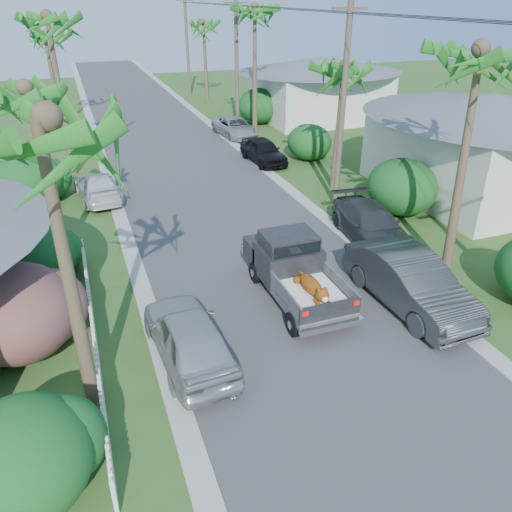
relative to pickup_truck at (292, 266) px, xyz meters
name	(u,v)px	position (x,y,z in m)	size (l,w,h in m)	color
ground	(386,433)	(-0.39, -6.36, -1.01)	(120.00, 120.00, 0.00)	#35541F
road	(170,149)	(-0.39, 18.64, -1.00)	(8.00, 100.00, 0.02)	#38383A
curb_left	(101,156)	(-4.69, 18.64, -0.98)	(0.60, 100.00, 0.06)	#A5A39E
curb_right	(233,143)	(3.91, 18.64, -0.98)	(0.60, 100.00, 0.06)	#A5A39E
pickup_truck	(292,266)	(0.00, 0.00, 0.00)	(1.98, 5.12, 2.06)	black
parked_car_rn	(410,282)	(3.21, -2.00, -0.16)	(1.80, 5.16, 1.70)	#2F3234
parked_car_rm	(371,225)	(4.61, 2.56, -0.30)	(1.98, 4.87, 1.41)	#2D3032
parked_car_rf	(263,151)	(4.28, 13.94, -0.31)	(1.65, 4.10, 1.40)	black
parked_car_rd	(235,128)	(4.61, 20.37, -0.38)	(2.08, 4.50, 1.25)	#ACAFB3
parked_car_ln	(189,337)	(-3.99, -2.24, -0.26)	(1.77, 4.40, 1.50)	#B2B4B9
parked_car_lf	(97,187)	(-5.39, 11.08, -0.38)	(1.78, 4.37, 1.27)	silver
palm_l_a	(37,121)	(-6.59, -3.36, 5.92)	(4.40, 4.40, 8.20)	brown
palm_l_b	(29,89)	(-7.19, 5.64, 5.14)	(4.40, 4.40, 7.40)	brown
palm_l_c	(47,17)	(-6.39, 15.64, 6.90)	(4.40, 4.40, 9.20)	brown
palm_l_d	(45,34)	(-6.89, 27.64, 5.43)	(4.40, 4.40, 7.70)	brown
palm_r_a	(485,51)	(5.91, -0.36, 6.41)	(4.40, 4.40, 8.70)	brown
palm_r_b	(343,66)	(6.21, 8.64, 4.94)	(4.40, 4.40, 7.20)	brown
palm_r_c	(255,8)	(5.81, 19.64, 7.10)	(4.40, 4.40, 9.40)	brown
palm_r_d	(204,22)	(6.11, 33.64, 5.73)	(4.40, 4.40, 8.00)	brown
shrub_l_a	(24,459)	(-7.89, -5.36, 0.09)	(2.60, 2.86, 2.20)	#134317
shrub_l_b	(19,313)	(-8.19, -0.36, 0.29)	(3.00, 3.30, 2.60)	#AD1855
shrub_l_c	(40,255)	(-7.79, 3.64, -0.01)	(2.40, 2.64, 2.00)	#134317
shrub_l_d	(29,179)	(-8.39, 11.64, 0.19)	(3.20, 3.52, 2.40)	#134317
shrub_r_b	(402,187)	(7.41, 4.64, 0.24)	(3.00, 3.30, 2.50)	#134317
shrub_r_c	(309,142)	(7.11, 13.64, 0.04)	(2.60, 2.86, 2.10)	#134317
shrub_r_d	(259,106)	(7.61, 23.64, 0.29)	(3.20, 3.52, 2.60)	#134317
picket_fence	(94,334)	(-6.39, -0.86, -0.51)	(0.10, 11.00, 1.00)	white
house_right_near	(483,149)	(12.61, 5.64, 1.21)	(8.00, 9.00, 4.80)	silver
house_right_far	(319,91)	(12.61, 23.64, 1.11)	(9.00, 8.00, 4.60)	silver
utility_pole_b	(343,105)	(5.21, 6.64, 3.59)	(1.60, 0.26, 9.00)	brown
utility_pole_c	(237,65)	(5.21, 21.64, 3.59)	(1.60, 0.26, 9.00)	brown
utility_pole_d	(187,46)	(5.21, 36.64, 3.59)	(1.60, 0.26, 9.00)	brown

